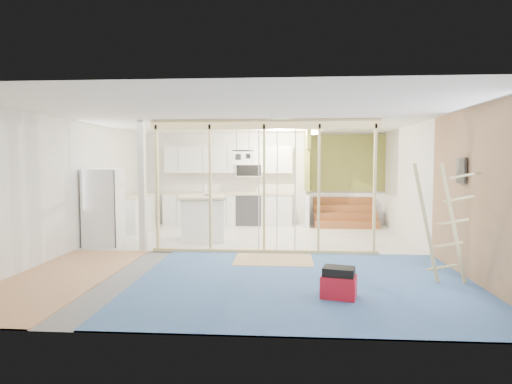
# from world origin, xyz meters

# --- Properties ---
(room) EXTENTS (7.01, 8.01, 2.61)m
(room) POSITION_xyz_m (0.00, 0.00, 1.30)
(room) COLOR slate
(room) RESTS_ON ground
(floor_overlays) EXTENTS (7.00, 8.00, 0.03)m
(floor_overlays) POSITION_xyz_m (0.07, 0.06, 0.01)
(floor_overlays) COLOR silver
(floor_overlays) RESTS_ON room
(stud_frame) EXTENTS (4.66, 0.14, 2.60)m
(stud_frame) POSITION_xyz_m (-0.24, -0.00, 1.59)
(stud_frame) COLOR #F2E394
(stud_frame) RESTS_ON room
(base_cabinets) EXTENTS (4.45, 2.24, 0.93)m
(base_cabinets) POSITION_xyz_m (-1.61, 3.36, 0.47)
(base_cabinets) COLOR silver
(base_cabinets) RESTS_ON room
(upper_cabinets) EXTENTS (3.60, 0.41, 0.85)m
(upper_cabinets) POSITION_xyz_m (-0.84, 3.82, 1.82)
(upper_cabinets) COLOR silver
(upper_cabinets) RESTS_ON room
(green_partition) EXTENTS (2.25, 1.51, 2.60)m
(green_partition) POSITION_xyz_m (2.04, 3.66, 0.94)
(green_partition) COLOR olive
(green_partition) RESTS_ON room
(pot_rack) EXTENTS (0.52, 0.52, 0.72)m
(pot_rack) POSITION_xyz_m (-0.31, 1.89, 2.00)
(pot_rack) COLOR black
(pot_rack) RESTS_ON room
(sheathing_panel) EXTENTS (0.02, 4.00, 2.60)m
(sheathing_panel) POSITION_xyz_m (3.48, -2.00, 1.30)
(sheathing_panel) COLOR #9E7556
(sheathing_panel) RESTS_ON room
(electrical_panel) EXTENTS (0.04, 0.30, 0.40)m
(electrical_panel) POSITION_xyz_m (3.43, -1.40, 1.65)
(electrical_panel) COLOR #343439
(electrical_panel) RESTS_ON room
(ceiling_light) EXTENTS (0.32, 0.32, 0.08)m
(ceiling_light) POSITION_xyz_m (1.40, 3.00, 2.54)
(ceiling_light) COLOR #FFEABF
(ceiling_light) RESTS_ON room
(fridge) EXTENTS (0.77, 0.74, 1.64)m
(fridge) POSITION_xyz_m (-3.12, 0.53, 0.82)
(fridge) COLOR white
(fridge) RESTS_ON room
(island) EXTENTS (1.23, 1.23, 1.01)m
(island) POSITION_xyz_m (-1.17, 1.29, 0.50)
(island) COLOR white
(island) RESTS_ON room
(bowl) EXTENTS (0.25, 0.25, 0.06)m
(bowl) POSITION_xyz_m (-1.06, 1.42, 1.04)
(bowl) COLOR silver
(bowl) RESTS_ON island
(soap_bottle_a) EXTENTS (0.15, 0.15, 0.33)m
(soap_bottle_a) POSITION_xyz_m (-1.54, 3.61, 1.09)
(soap_bottle_a) COLOR silver
(soap_bottle_a) RESTS_ON base_cabinets
(soap_bottle_b) EXTENTS (0.10, 0.10, 0.17)m
(soap_bottle_b) POSITION_xyz_m (0.70, 3.59, 1.01)
(soap_bottle_b) COLOR silver
(soap_bottle_b) RESTS_ON base_cabinets
(toolbox) EXTENTS (0.51, 0.43, 0.42)m
(toolbox) POSITION_xyz_m (1.41, -2.70, 0.20)
(toolbox) COLOR red
(toolbox) RESTS_ON room
(ladder) EXTENTS (0.94, 0.09, 1.75)m
(ladder) POSITION_xyz_m (3.00, -1.89, 0.90)
(ladder) COLOR #CBBC7C
(ladder) RESTS_ON room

